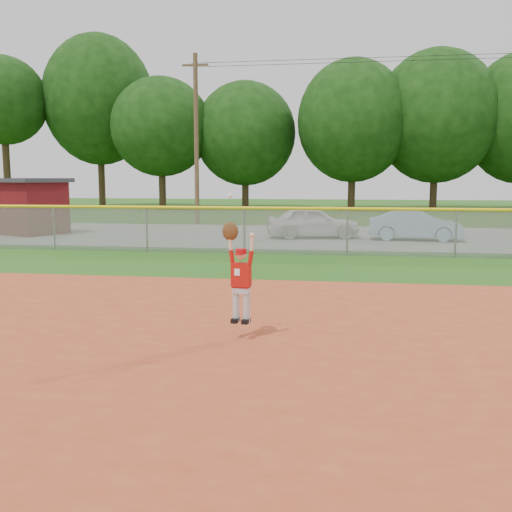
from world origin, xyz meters
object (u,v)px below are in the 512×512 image
Objects in this scene: car_white_a at (313,222)px; utility_shed at (27,206)px; car_blue at (415,225)px; ballplayer at (239,273)px.

utility_shed is at bearing 79.45° from car_white_a.
car_blue is 15.46m from ballplayer.
utility_shed reaches higher than car_white_a.
car_blue is at bearing -0.79° from utility_shed.
car_white_a reaches higher than car_blue.
car_white_a is 1.05× the size of car_blue.
car_blue is (4.05, -0.29, -0.05)m from car_white_a.
ballplayer is at bearing 168.79° from car_blue.
car_white_a is at bearing 88.72° from ballplayer.
utility_shed is at bearing 94.50° from car_blue.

